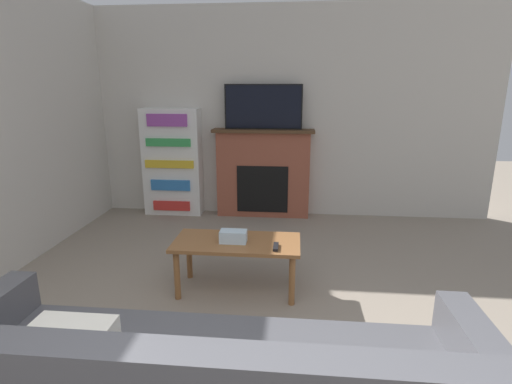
# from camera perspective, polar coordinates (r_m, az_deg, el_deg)

# --- Properties ---
(wall_back) EXTENTS (5.67, 0.06, 2.70)m
(wall_back) POSITION_cam_1_polar(r_m,az_deg,el_deg) (5.34, 2.69, 11.06)
(wall_back) COLOR beige
(wall_back) RESTS_ON ground_plane
(fireplace) EXTENTS (1.32, 0.28, 1.17)m
(fireplace) POSITION_cam_1_polar(r_m,az_deg,el_deg) (5.31, 1.02, 2.75)
(fireplace) COLOR brown
(fireplace) RESTS_ON ground_plane
(tv) EXTENTS (0.99, 0.03, 0.57)m
(tv) POSITION_cam_1_polar(r_m,az_deg,el_deg) (5.18, 1.05, 12.06)
(tv) COLOR black
(tv) RESTS_ON fireplace
(coffee_table) EXTENTS (1.06, 0.50, 0.45)m
(coffee_table) POSITION_cam_1_polar(r_m,az_deg,el_deg) (3.39, -2.75, -7.97)
(coffee_table) COLOR brown
(coffee_table) RESTS_ON ground_plane
(tissue_box) EXTENTS (0.22, 0.12, 0.10)m
(tissue_box) POSITION_cam_1_polar(r_m,az_deg,el_deg) (3.32, -3.26, -6.35)
(tissue_box) COLOR silver
(tissue_box) RESTS_ON coffee_table
(remote_control) EXTENTS (0.04, 0.15, 0.02)m
(remote_control) POSITION_cam_1_polar(r_m,az_deg,el_deg) (3.22, 2.84, -7.82)
(remote_control) COLOR black
(remote_control) RESTS_ON coffee_table
(bookshelf) EXTENTS (0.77, 0.29, 1.43)m
(bookshelf) POSITION_cam_1_polar(r_m,az_deg,el_deg) (5.50, -11.85, 4.19)
(bookshelf) COLOR white
(bookshelf) RESTS_ON ground_plane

